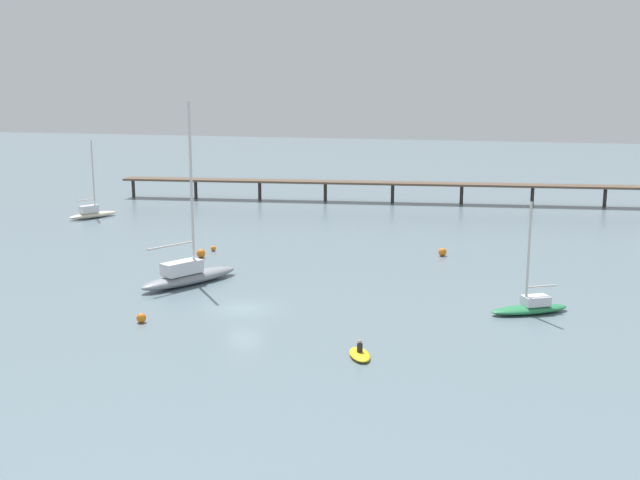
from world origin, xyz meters
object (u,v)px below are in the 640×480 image
Objects in this scene: dinghy_yellow at (360,354)px; mooring_buoy_inner at (442,252)px; sailboat_green at (531,306)px; mooring_buoy_outer at (201,253)px; sailboat_gray at (188,273)px; sailboat_cream at (92,212)px; mooring_buoy_near at (213,248)px; mooring_buoy_mid at (141,318)px; pier at (509,178)px.

mooring_buoy_inner is (1.05, 30.75, 0.20)m from dinghy_yellow.
mooring_buoy_outer is at bearing 161.94° from sailboat_green.
sailboat_gray is 5.20× the size of dinghy_yellow.
dinghy_yellow is at bearing -46.81° from mooring_buoy_outer.
sailboat_cream reaches higher than sailboat_green.
sailboat_gray reaches higher than mooring_buoy_inner.
dinghy_yellow is (18.26, -13.34, -0.75)m from sailboat_gray.
mooring_buoy_outer is (-21.75, 23.17, 0.22)m from dinghy_yellow.
sailboat_cream is 27.56m from mooring_buoy_near.
sailboat_gray is 26.00m from mooring_buoy_inner.
mooring_buoy_near is 0.62× the size of mooring_buoy_outer.
sailboat_green reaches higher than mooring_buoy_mid.
pier is 5.28× the size of sailboat_gray.
sailboat_cream is at bearing 143.47° from mooring_buoy_outer.
mooring_buoy_mid is 33.32m from mooring_buoy_inner.
mooring_buoy_inner is (46.49, -9.98, -0.34)m from sailboat_cream.
mooring_buoy_outer is (-3.49, 9.83, -0.52)m from sailboat_gray.
sailboat_cream reaches higher than pier.
sailboat_green reaches higher than mooring_buoy_inner.
pier is 52.29m from mooring_buoy_outer.
mooring_buoy_inner is at bearing -96.85° from pier.
pier is at bearing 27.88° from sailboat_cream.
mooring_buoy_inner is (-4.44, -36.92, -3.48)m from pier.
mooring_buoy_mid is at bearing -52.97° from sailboat_cream.
sailboat_gray is 10.45m from mooring_buoy_outer.
mooring_buoy_near is (-31.83, 13.59, -0.31)m from sailboat_green.
mooring_buoy_mid is at bearing -77.54° from mooring_buoy_near.
sailboat_green is 28.49m from mooring_buoy_mid.
mooring_buoy_mid is at bearing 171.45° from dinghy_yellow.
pier is 55.11m from sailboat_green.
mooring_buoy_mid is 21.30m from mooring_buoy_outer.
pier is at bearing 85.37° from dinghy_yellow.
sailboat_green is at bearing -26.73° from sailboat_cream.
mooring_buoy_inner is at bearing 116.40° from sailboat_green.
sailboat_green is 62.01m from sailboat_cream.
sailboat_cream reaches higher than mooring_buoy_mid.
dinghy_yellow is 30.77m from mooring_buoy_inner.
pier is 150.87× the size of mooring_buoy_near.
dinghy_yellow is at bearing -94.63° from pier.
dinghy_yellow is at bearing -50.36° from mooring_buoy_near.
mooring_buoy_inner is at bearing 58.00° from mooring_buoy_mid.
mooring_buoy_outer is at bearing 103.95° from mooring_buoy_mid.
sailboat_cream is 14.53× the size of mooring_buoy_mid.
sailboat_green is at bearing 21.28° from mooring_buoy_mid.
pier is at bearing 83.15° from mooring_buoy_inner.
sailboat_cream is 61.03m from dinghy_yellow.
mooring_buoy_inner is at bearing 18.39° from mooring_buoy_outer.
dinghy_yellow is 34.32m from mooring_buoy_near.
mooring_buoy_mid is (-22.09, -65.17, -3.55)m from pier.
sailboat_green is 28.20m from sailboat_gray.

